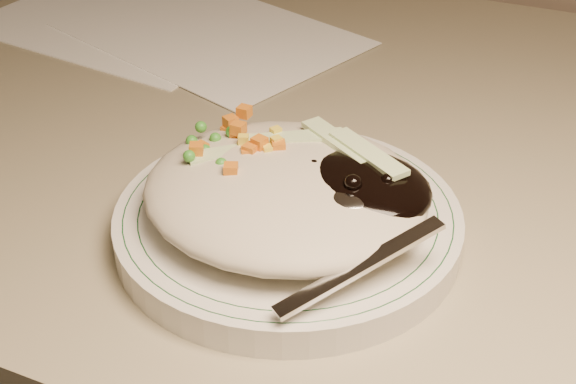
% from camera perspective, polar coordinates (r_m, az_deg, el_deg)
% --- Properties ---
extents(desk, '(1.40, 0.70, 0.74)m').
position_cam_1_polar(desk, '(0.79, 12.67, -9.91)').
color(desk, gray).
rests_on(desk, ground).
extents(plate, '(0.24, 0.24, 0.02)m').
position_cam_1_polar(plate, '(0.55, -0.00, -2.24)').
color(plate, silver).
rests_on(plate, desk).
extents(plate_rim, '(0.23, 0.23, 0.00)m').
position_cam_1_polar(plate_rim, '(0.55, 0.00, -1.39)').
color(plate_rim, '#144723').
rests_on(plate_rim, plate).
extents(meal, '(0.21, 0.19, 0.05)m').
position_cam_1_polar(meal, '(0.53, 0.38, 0.36)').
color(meal, '#AEA38D').
rests_on(meal, plate).
extents(papers, '(0.44, 0.30, 0.00)m').
position_cam_1_polar(papers, '(0.90, -8.71, 11.43)').
color(papers, white).
rests_on(papers, desk).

